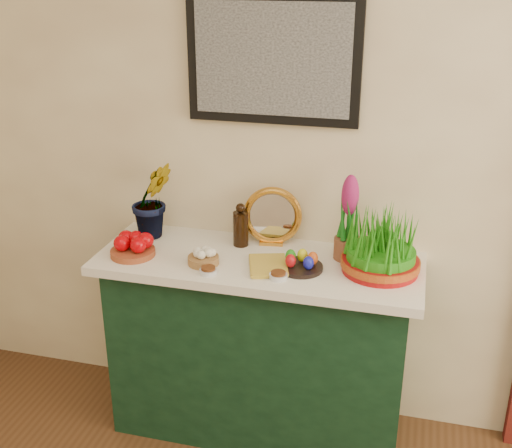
{
  "coord_description": "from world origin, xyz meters",
  "views": [
    {
      "loc": [
        0.29,
        -0.41,
        2.08
      ],
      "look_at": [
        -0.34,
        1.95,
        1.07
      ],
      "focal_mm": 45.0,
      "sensor_mm": 36.0,
      "label": 1
    }
  ],
  "objects": [
    {
      "name": "room",
      "position": [
        0.06,
        0.11,
        1.7
      ],
      "size": [
        4.5,
        4.54,
        2.72
      ],
      "color": "#57351D",
      "rests_on": "ground"
    },
    {
      "name": "sideboard",
      "position": [
        -0.34,
        2.0,
        0.42
      ],
      "size": [
        1.3,
        0.45,
        0.85
      ],
      "primitive_type": "cube",
      "color": "#153A22",
      "rests_on": "ground"
    },
    {
      "name": "tablecloth",
      "position": [
        -0.34,
        2.0,
        0.87
      ],
      "size": [
        1.4,
        0.55,
        0.04
      ],
      "primitive_type": "cube",
      "color": "white",
      "rests_on": "sideboard"
    },
    {
      "name": "hyacinth_green",
      "position": [
        -0.87,
        2.12,
        1.13
      ],
      "size": [
        0.31,
        0.31,
        0.47
      ],
      "primitive_type": "imported",
      "rotation": [
        0.0,
        0.0,
        0.72
      ],
      "color": "#166D18",
      "rests_on": "tablecloth"
    },
    {
      "name": "apple_bowl",
      "position": [
        -0.87,
        1.89,
        0.93
      ],
      "size": [
        0.24,
        0.24,
        0.1
      ],
      "color": "#964324",
      "rests_on": "tablecloth"
    },
    {
      "name": "garlic_basket",
      "position": [
        -0.55,
        1.89,
        0.92
      ],
      "size": [
        0.17,
        0.17,
        0.07
      ],
      "color": "olive",
      "rests_on": "tablecloth"
    },
    {
      "name": "vinegar_cruet",
      "position": [
        -0.45,
        2.12,
        0.98
      ],
      "size": [
        0.07,
        0.07,
        0.2
      ],
      "color": "black",
      "rests_on": "tablecloth"
    },
    {
      "name": "mirror",
      "position": [
        -0.32,
        2.18,
        1.02
      ],
      "size": [
        0.27,
        0.1,
        0.27
      ],
      "color": "gold",
      "rests_on": "tablecloth"
    },
    {
      "name": "book",
      "position": [
        -0.35,
        1.9,
        0.9
      ],
      "size": [
        0.19,
        0.24,
        0.03
      ],
      "primitive_type": "imported",
      "rotation": [
        0.0,
        0.0,
        0.3
      ],
      "color": "gold",
      "rests_on": "tablecloth"
    },
    {
      "name": "spice_dish_left",
      "position": [
        -0.5,
        1.81,
        0.9
      ],
      "size": [
        0.07,
        0.07,
        0.03
      ],
      "color": "silver",
      "rests_on": "tablecloth"
    },
    {
      "name": "spice_dish_right",
      "position": [
        -0.21,
        1.84,
        0.9
      ],
      "size": [
        0.08,
        0.08,
        0.03
      ],
      "color": "silver",
      "rests_on": "tablecloth"
    },
    {
      "name": "egg_plate",
      "position": [
        -0.14,
        1.95,
        0.92
      ],
      "size": [
        0.22,
        0.22,
        0.08
      ],
      "color": "black",
      "rests_on": "tablecloth"
    },
    {
      "name": "hyacinth_pink",
      "position": [
        0.03,
        2.1,
        1.06
      ],
      "size": [
        0.12,
        0.12,
        0.38
      ],
      "color": "brown",
      "rests_on": "tablecloth"
    },
    {
      "name": "wheatgrass_sabzeh",
      "position": [
        0.18,
        2.01,
        1.01
      ],
      "size": [
        0.32,
        0.32,
        0.27
      ],
      "color": "#9C0D0D",
      "rests_on": "tablecloth"
    }
  ]
}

